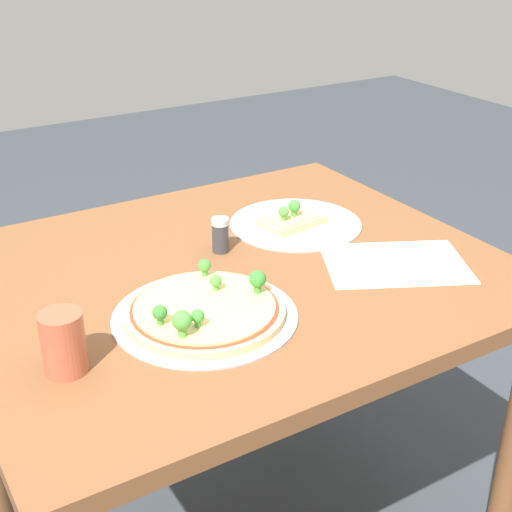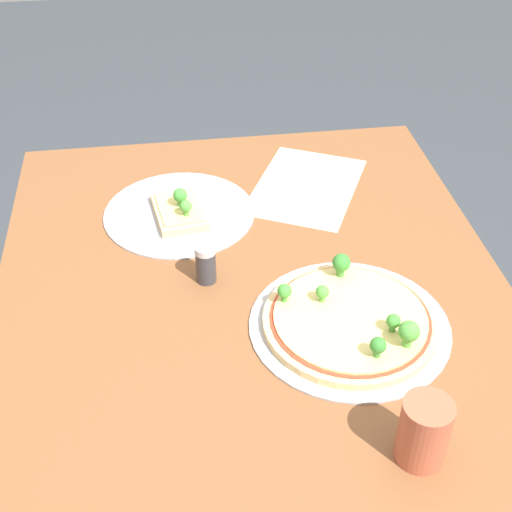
# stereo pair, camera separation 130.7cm
# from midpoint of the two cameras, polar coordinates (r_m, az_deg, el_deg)

# --- Properties ---
(dining_table) EXTENTS (1.07, 0.90, 0.77)m
(dining_table) POSITION_cam_midpoint_polar(r_m,az_deg,el_deg) (1.25, -29.22, -10.48)
(dining_table) COLOR brown
(dining_table) RESTS_ON ground_plane
(pizza_tray_whole) EXTENTS (0.33, 0.33, 0.07)m
(pizza_tray_whole) POSITION_cam_midpoint_polar(r_m,az_deg,el_deg) (1.04, -25.73, -11.18)
(pizza_tray_whole) COLOR #A3A3A8
(pizza_tray_whole) RESTS_ON dining_table
(pizza_tray_slice) EXTENTS (0.30, 0.30, 0.06)m
(pizza_tray_slice) POSITION_cam_midpoint_polar(r_m,az_deg,el_deg) (1.39, -32.58, -0.23)
(pizza_tray_slice) COLOR #A3A3A8
(pizza_tray_slice) RESTS_ON dining_table
(drinking_cup) EXTENTS (0.07, 0.07, 0.10)m
(drinking_cup) POSITION_cam_midpoint_polar(r_m,az_deg,el_deg) (0.85, -28.36, -22.57)
(drinking_cup) COLOR #AD5138
(drinking_cup) RESTS_ON dining_table
(condiment_shaker) EXTENTS (0.04, 0.04, 0.07)m
(condiment_shaker) POSITION_cam_midpoint_polar(r_m,az_deg,el_deg) (1.21, -34.52, -5.08)
(condiment_shaker) COLOR #333338
(condiment_shaker) RESTS_ON dining_table
(paper_menu) EXTENTS (0.34, 0.31, 0.00)m
(paper_menu) POSITION_cam_midpoint_polar(r_m,az_deg,el_deg) (1.35, -21.23, 2.27)
(paper_menu) COLOR white
(paper_menu) RESTS_ON dining_table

